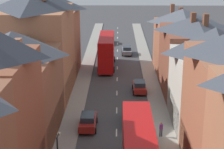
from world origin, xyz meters
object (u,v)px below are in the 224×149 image
Objects in this scene: car_near_silver at (148,141)px; car_parked_left_b at (133,117)px; car_mid_black at (127,50)px; car_parked_right_a at (109,40)px; pedestrian_mid_right at (161,129)px; car_parked_left_a at (88,121)px; double_decker_bus_mid_street at (106,51)px; car_near_blue at (103,41)px; car_parked_right_b at (140,86)px.

car_parked_left_b is at bearing 102.84° from car_near_silver.
car_parked_left_b is (0.00, -30.71, 0.03)m from car_mid_black.
car_near_silver is at bearing -83.90° from car_parked_right_a.
pedestrian_mid_right is (6.39, -43.51, 0.24)m from car_parked_right_a.
car_parked_right_a is at bearing 88.20° from car_parked_left_a.
double_decker_bus_mid_street is 26.25m from pedestrian_mid_right.
car_parked_right_b is at bearing -77.77° from car_near_blue.
car_parked_left_a reaches higher than car_mid_black.
car_parked_right_b is (6.20, -28.60, 0.02)m from car_near_blue.
car_near_blue is 0.93× the size of car_parked_right_a.
double_decker_bus_mid_street is 2.43× the size of car_near_silver.
car_parked_left_a is at bearing -90.00° from car_near_blue.
car_mid_black is at bearing 94.67° from pedestrian_mid_right.
car_parked_left_b is at bearing -82.79° from car_near_blue.
double_decker_bus_mid_street is at bearing 86.83° from car_parked_left_a.
car_parked_right_a is at bearing 46.83° from car_near_blue.
car_parked_left_a reaches higher than car_parked_right_a.
car_parked_left_a is 1.00× the size of car_parked_right_a.
car_mid_black is at bearing 93.62° from car_parked_right_b.
car_near_blue is 1.90m from car_parked_right_a.
car_near_silver is 2.76× the size of pedestrian_mid_right.
double_decker_bus_mid_street is 6.71× the size of pedestrian_mid_right.
car_parked_left_b reaches higher than car_parked_right_b.
car_near_silver is 2.76m from pedestrian_mid_right.
car_mid_black is (4.90, -8.03, 0.01)m from car_near_blue.
double_decker_bus_mid_street is at bearing 112.47° from car_parked_right_b.
car_near_silver reaches higher than car_mid_black.
car_near_blue is (-1.29, 16.73, -2.02)m from double_decker_bus_mid_street.
car_parked_right_b is at bearing 61.49° from car_parked_left_a.
car_parked_right_b is at bearing 90.00° from car_near_silver.
car_near_silver reaches higher than car_parked_right_a.
double_decker_bus_mid_street is 2.57× the size of car_parked_right_a.
car_parked_left_a reaches higher than car_near_silver.
car_near_blue is at bearing 97.21° from car_parked_left_b.
car_mid_black is (3.60, -9.41, 0.01)m from car_parked_right_a.
car_parked_left_a is 12.99m from car_parked_right_b.
pedestrian_mid_right is at bearing -79.66° from car_near_blue.
car_near_silver is 1.05× the size of car_parked_right_a.
car_mid_black is (4.90, 31.98, -0.05)m from car_parked_left_a.
car_parked_left_b is at bearing -80.69° from double_decker_bus_mid_street.
car_parked_left_a is 0.98× the size of car_parked_left_b.
car_parked_right_b is at bearing -67.53° from double_decker_bus_mid_street.
car_parked_right_a is at bearing 95.13° from car_parked_left_b.
double_decker_bus_mid_street is at bearing -85.59° from car_near_blue.
car_near_silver is 7.62m from car_parked_left_a.
car_parked_left_a is 1.06× the size of car_parked_right_b.
car_parked_right_a is at bearing 110.93° from car_mid_black.
car_parked_right_a is 40.29m from car_parked_left_b.
car_near_silver is at bearing -82.06° from car_near_blue.
car_parked_left_a is at bearing 144.43° from car_near_silver.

